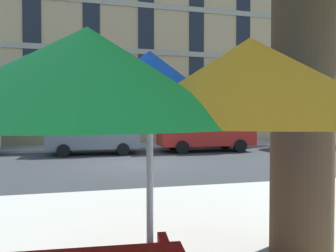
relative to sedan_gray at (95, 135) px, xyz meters
name	(u,v)px	position (x,y,z in m)	size (l,w,h in m)	color
ground_plane	(135,164)	(1.57, -3.70, -0.95)	(120.00, 120.00, 0.00)	#2D3033
sidewalk_far	(122,146)	(1.57, 3.10, -0.89)	(56.00, 3.60, 0.12)	gray
apartment_building	(115,66)	(1.57, 11.29, 5.45)	(36.71, 12.08, 12.80)	tan
sedan_gray	(95,135)	(0.00, 0.00, 0.00)	(4.40, 1.98, 1.78)	slate
pickup_red	(210,132)	(6.07, 0.00, 0.08)	(5.10, 2.12, 2.20)	#B21E19
pickup_white_midblock	(317,131)	(12.88, 0.00, 0.08)	(5.10, 2.12, 2.20)	silver
patio_umbrella	(150,91)	(0.62, -12.70, 1.09)	(3.67, 3.41, 2.38)	silver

